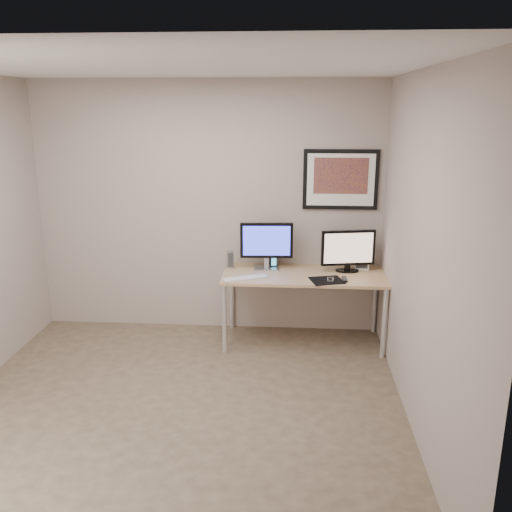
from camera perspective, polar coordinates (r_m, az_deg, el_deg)
The scene contains 14 objects.
floor at distance 4.54m, azimuth -8.11°, elevation -15.61°, with size 3.60×3.60×0.00m, color #4D3F30.
room at distance 4.38m, azimuth -7.72°, elevation 6.30°, with size 3.60×3.60×3.60m.
desk at distance 5.41m, azimuth 5.05°, elevation -2.52°, with size 1.60×0.70×0.73m.
framed_art at distance 5.54m, azimuth 8.90°, elevation 7.96°, with size 0.75×0.04×0.60m.
monitor_large at distance 5.43m, azimuth 1.12°, elevation 1.29°, with size 0.53×0.18×0.48m.
monitor_tv at distance 5.44m, azimuth 9.67°, elevation 0.65°, with size 0.54×0.16×0.42m.
speaker_left at distance 5.54m, azimuth -2.75°, elevation -0.34°, with size 0.07×0.07×0.18m, color #B1B1B6.
speaker_right at distance 5.65m, azimuth 1.55°, elevation 0.04°, with size 0.08×0.08×0.19m, color #B1B1B6.
phone_dock at distance 5.52m, azimuth 1.88°, elevation -0.59°, with size 0.07×0.07×0.14m, color black.
keyboard at distance 5.21m, azimuth -1.13°, elevation -2.33°, with size 0.45×0.12×0.02m, color silver.
mousepad at distance 5.20m, azimuth 7.45°, elevation -2.56°, with size 0.30×0.27×0.00m, color black.
mouse at distance 5.19m, azimuth 7.84°, elevation -2.39°, with size 0.05×0.09×0.03m, color black.
remote at distance 5.23m, azimuth 9.31°, elevation -2.41°, with size 0.04×0.15×0.02m, color black.
fan_unit at distance 5.59m, azimuth 11.10°, elevation -0.29°, with size 0.14×0.10×0.22m, color white.
Camera 1 is at (0.89, -3.79, 2.35)m, focal length 38.00 mm.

